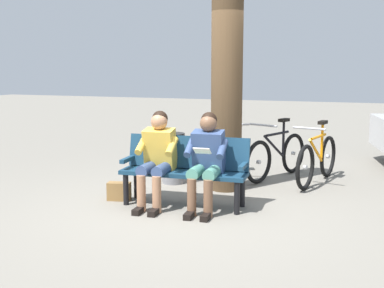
# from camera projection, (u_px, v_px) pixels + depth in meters

# --- Properties ---
(ground_plane) EXTENTS (40.00, 40.00, 0.00)m
(ground_plane) POSITION_uv_depth(u_px,v_px,m) (189.00, 209.00, 6.01)
(ground_plane) COLOR slate
(bench) EXTENTS (1.63, 0.59, 0.87)m
(bench) POSITION_uv_depth(u_px,v_px,m) (186.00, 165.00, 6.16)
(bench) COLOR navy
(bench) RESTS_ON ground
(person_reading) EXTENTS (0.51, 0.79, 1.20)m
(person_reading) POSITION_uv_depth(u_px,v_px,m) (206.00, 157.00, 5.89)
(person_reading) COLOR #334772
(person_reading) RESTS_ON ground
(person_companion) EXTENTS (0.51, 0.79, 1.20)m
(person_companion) POSITION_uv_depth(u_px,v_px,m) (157.00, 154.00, 6.07)
(person_companion) COLOR gold
(person_companion) RESTS_ON ground
(handbag) EXTENTS (0.32, 0.20, 0.24)m
(handbag) POSITION_uv_depth(u_px,v_px,m) (119.00, 191.00, 6.40)
(handbag) COLOR olive
(handbag) RESTS_ON ground
(tree_trunk) EXTENTS (0.44, 0.44, 3.75)m
(tree_trunk) POSITION_uv_depth(u_px,v_px,m) (227.00, 57.00, 6.72)
(tree_trunk) COLOR #4C3823
(tree_trunk) RESTS_ON ground
(litter_bin) EXTENTS (0.36, 0.36, 0.76)m
(litter_bin) POSITION_uv_depth(u_px,v_px,m) (173.00, 158.00, 7.32)
(litter_bin) COLOR slate
(litter_bin) RESTS_ON ground
(bicycle_red) EXTENTS (0.54, 1.65, 0.94)m
(bicycle_red) POSITION_uv_depth(u_px,v_px,m) (317.00, 160.00, 7.32)
(bicycle_red) COLOR black
(bicycle_red) RESTS_ON ground
(bicycle_orange) EXTENTS (0.71, 1.59, 0.94)m
(bicycle_orange) POSITION_uv_depth(u_px,v_px,m) (277.00, 156.00, 7.66)
(bicycle_orange) COLOR black
(bicycle_orange) RESTS_ON ground
(bicycle_black) EXTENTS (0.72, 1.58, 0.94)m
(bicycle_black) POSITION_uv_depth(u_px,v_px,m) (230.00, 153.00, 7.86)
(bicycle_black) COLOR black
(bicycle_black) RESTS_ON ground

